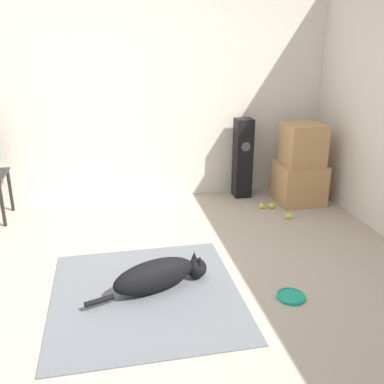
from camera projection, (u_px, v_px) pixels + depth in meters
ground_plane at (127, 291)px, 3.35m from camera, size 12.00×12.00×0.00m
wall_back at (111, 93)px, 4.86m from camera, size 8.00×0.06×2.55m
area_rug at (146, 294)px, 3.30m from camera, size 1.43×1.49×0.01m
dog at (159, 275)px, 3.32m from camera, size 0.98×0.43×0.26m
frisbee at (291, 296)px, 3.26m from camera, size 0.22×0.22×0.03m
cardboard_box_lower at (299, 183)px, 5.11m from camera, size 0.52×0.50×0.48m
cardboard_box_upper at (303, 144)px, 4.94m from camera, size 0.43×0.42×0.47m
floor_speaker at (243, 158)px, 5.22m from camera, size 0.20×0.21×0.97m
tennis_ball_by_boxes at (262, 206)px, 4.96m from camera, size 0.07×0.07×0.07m
tennis_ball_near_speaker at (271, 206)px, 4.97m from camera, size 0.07×0.07×0.07m
tennis_ball_loose_on_carpet at (288, 216)px, 4.68m from camera, size 0.07×0.07×0.07m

